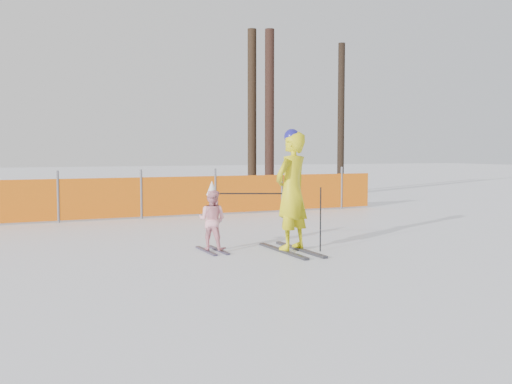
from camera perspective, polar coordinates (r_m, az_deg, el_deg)
ground at (r=9.47m, az=1.27°, el=-6.24°), size 120.00×120.00×0.00m
adult at (r=9.63m, az=3.58°, el=0.15°), size 0.86×1.66×2.07m
child at (r=9.69m, az=-4.41°, el=-2.73°), size 0.62×0.92×1.20m
ski_poles at (r=9.65m, az=3.03°, el=-1.46°), size 1.57×0.74×1.09m
safety_fence at (r=14.43m, az=-17.49°, el=-0.67°), size 16.97×0.06×1.25m
tree_trunks at (r=20.42m, az=2.85°, el=7.50°), size 4.48×1.64×5.89m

